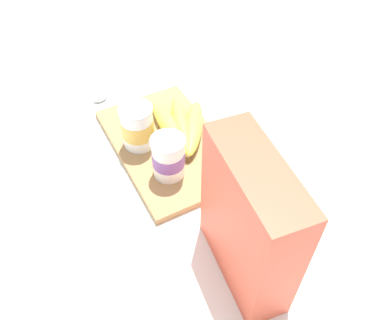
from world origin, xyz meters
TOP-DOWN VIEW (x-y plane):
  - ground_plane at (0.00, 0.00)m, footprint 2.40×2.40m
  - cutting_board at (0.00, 0.00)m, footprint 0.34×0.22m
  - cereal_box at (-0.32, 0.01)m, footprint 0.21×0.10m
  - yogurt_cup_front at (-0.08, 0.04)m, footprint 0.07×0.07m
  - yogurt_cup_back at (0.03, 0.06)m, footprint 0.07×0.07m
  - banana_bunch at (0.02, -0.04)m, footprint 0.19×0.13m
  - spoon at (0.23, 0.05)m, footprint 0.03×0.13m

SIDE VIEW (x-z plane):
  - ground_plane at x=0.00m, z-range 0.00..0.00m
  - spoon at x=0.23m, z-range 0.00..0.01m
  - cutting_board at x=0.00m, z-range 0.00..0.02m
  - banana_bunch at x=0.02m, z-range 0.01..0.05m
  - yogurt_cup_front at x=-0.08m, z-range 0.02..0.11m
  - yogurt_cup_back at x=0.03m, z-range 0.02..0.11m
  - cereal_box at x=-0.32m, z-range 0.00..0.26m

